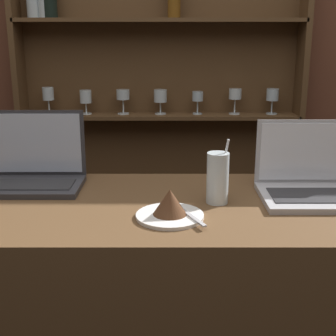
{
  "coord_description": "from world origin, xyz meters",
  "views": [
    {
      "loc": [
        -0.01,
        -1.01,
        1.53
      ],
      "look_at": [
        -0.0,
        0.33,
        1.14
      ],
      "focal_mm": 50.0,
      "sensor_mm": 36.0,
      "label": 1
    }
  ],
  "objects_px": {
    "laptop_far": "(312,181)",
    "cake_plate": "(170,207)",
    "water_glass": "(217,178)",
    "laptop_near": "(32,169)"
  },
  "relations": [
    {
      "from": "laptop_near",
      "to": "water_glass",
      "type": "height_order",
      "value": "laptop_near"
    },
    {
      "from": "laptop_far",
      "to": "water_glass",
      "type": "height_order",
      "value": "laptop_far"
    },
    {
      "from": "laptop_far",
      "to": "cake_plate",
      "type": "height_order",
      "value": "laptop_far"
    },
    {
      "from": "laptop_near",
      "to": "cake_plate",
      "type": "relative_size",
      "value": 1.73
    },
    {
      "from": "laptop_far",
      "to": "water_glass",
      "type": "xyz_separation_m",
      "value": [
        -0.3,
        -0.06,
        0.03
      ]
    },
    {
      "from": "laptop_near",
      "to": "water_glass",
      "type": "xyz_separation_m",
      "value": [
        0.59,
        -0.16,
        0.02
      ]
    },
    {
      "from": "laptop_far",
      "to": "cake_plate",
      "type": "xyz_separation_m",
      "value": [
        -0.44,
        -0.18,
        -0.02
      ]
    },
    {
      "from": "cake_plate",
      "to": "water_glass",
      "type": "height_order",
      "value": "water_glass"
    },
    {
      "from": "laptop_near",
      "to": "cake_plate",
      "type": "xyz_separation_m",
      "value": [
        0.45,
        -0.29,
        -0.03
      ]
    },
    {
      "from": "water_glass",
      "to": "cake_plate",
      "type": "bearing_deg",
      "value": -139.02
    }
  ]
}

